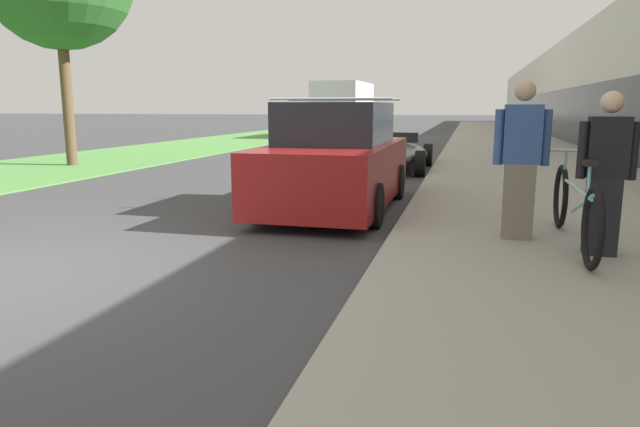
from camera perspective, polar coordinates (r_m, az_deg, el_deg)
sidewalk_slab at (r=25.23m, az=18.11°, el=6.66°), size 4.74×70.00×0.12m
lawn_strip at (r=31.10m, az=-5.74°, el=7.69°), size 5.14×70.00×0.03m
tandem_bicycle at (r=6.58m, az=24.10°, el=0.54°), size 0.52×2.67×0.97m
person_rider at (r=6.24m, az=26.65°, el=3.53°), size 0.55×0.21×1.60m
person_bystander at (r=6.67m, az=19.44°, el=5.04°), size 0.59×0.23×1.74m
parked_sedan_curbside at (r=8.85m, az=1.65°, el=5.21°), size 1.82×4.20×1.71m
vintage_roadster_curbside at (r=14.59m, az=7.15°, el=5.90°), size 1.87×4.31×0.92m
moving_truck at (r=30.69m, az=2.58°, el=10.32°), size 2.37×6.90×2.81m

